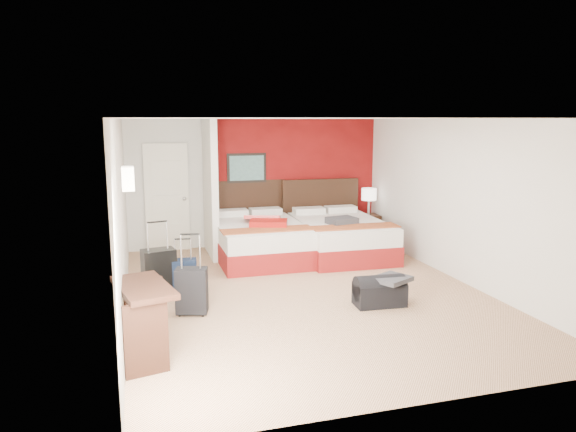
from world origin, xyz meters
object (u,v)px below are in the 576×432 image
object	(u,v)px
suitcase_black	(159,275)
bed_right	(341,238)
suitcase_charcoal	(192,293)
desk	(145,322)
bed_left	(259,241)
duffel_bag	(380,293)
suitcase_navy	(184,279)
nightstand	(368,228)
red_suitcase_open	(266,221)
table_lamp	(369,202)

from	to	relation	value
suitcase_black	bed_right	bearing A→B (deg)	13.31
suitcase_charcoal	desk	distance (m)	1.32
bed_left	duffel_bag	xyz separation A→B (m)	(1.01, -2.87, -0.16)
suitcase_black	suitcase_charcoal	bearing A→B (deg)	-76.61
duffel_bag	suitcase_navy	bearing A→B (deg)	159.49
nightstand	bed_right	bearing A→B (deg)	-135.94
red_suitcase_open	table_lamp	world-z (taller)	table_lamp
red_suitcase_open	duffel_bag	bearing A→B (deg)	-53.74
bed_left	nightstand	world-z (taller)	bed_left
suitcase_charcoal	duffel_bag	size ratio (longest dim) A/B	0.86
desk	suitcase_navy	bearing A→B (deg)	60.49
red_suitcase_open	suitcase_navy	xyz separation A→B (m)	(-1.60, -1.65, -0.46)
red_suitcase_open	duffel_bag	xyz separation A→B (m)	(0.91, -2.77, -0.54)
table_lamp	suitcase_navy	xyz separation A→B (m)	(-3.95, -2.43, -0.59)
suitcase_charcoal	bed_right	bearing A→B (deg)	53.51
red_suitcase_open	suitcase_charcoal	bearing A→B (deg)	-104.88
nightstand	duffel_bag	size ratio (longest dim) A/B	0.85
suitcase_black	nightstand	bearing A→B (deg)	17.47
suitcase_black	duffel_bag	world-z (taller)	suitcase_black
nightstand	suitcase_black	xyz separation A→B (m)	(-4.29, -2.42, 0.05)
table_lamp	duffel_bag	xyz separation A→B (m)	(-1.44, -3.55, -0.67)
bed_left	table_lamp	size ratio (longest dim) A/B	4.03
bed_right	desk	size ratio (longest dim) A/B	2.25
table_lamp	suitcase_charcoal	world-z (taller)	table_lamp
table_lamp	suitcase_navy	distance (m)	4.67
bed_right	duffel_bag	xyz separation A→B (m)	(-0.50, -2.72, -0.15)
red_suitcase_open	suitcase_navy	world-z (taller)	red_suitcase_open
bed_left	red_suitcase_open	xyz separation A→B (m)	(0.10, -0.10, 0.38)
nightstand	suitcase_navy	size ratio (longest dim) A/B	1.13
desk	suitcase_charcoal	bearing A→B (deg)	49.52
suitcase_black	desk	world-z (taller)	desk
nightstand	suitcase_black	distance (m)	4.92
red_suitcase_open	suitcase_navy	size ratio (longest dim) A/B	1.75
suitcase_navy	desk	size ratio (longest dim) A/B	0.52
suitcase_navy	duffel_bag	world-z (taller)	suitcase_navy
nightstand	duffel_bag	distance (m)	3.83
suitcase_navy	suitcase_charcoal	bearing A→B (deg)	-82.86
duffel_bag	bed_left	bearing A→B (deg)	113.08
bed_right	red_suitcase_open	distance (m)	1.47
red_suitcase_open	nightstand	distance (m)	2.51
bed_right	suitcase_charcoal	xyz separation A→B (m)	(-2.98, -2.37, -0.03)
desk	suitcase_black	bearing A→B (deg)	70.12
nightstand	table_lamp	world-z (taller)	table_lamp
table_lamp	desk	bearing A→B (deg)	-135.99
nightstand	desk	size ratio (longest dim) A/B	0.59
bed_left	duffel_bag	size ratio (longest dim) A/B	3.23
suitcase_charcoal	duffel_bag	world-z (taller)	suitcase_charcoal
suitcase_black	suitcase_navy	xyz separation A→B (m)	(0.34, -0.01, -0.08)
table_lamp	suitcase_navy	world-z (taller)	table_lamp
nightstand	desk	distance (m)	6.28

